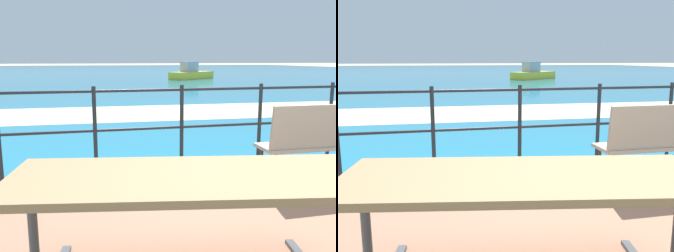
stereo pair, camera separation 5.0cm
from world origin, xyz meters
The scene contains 6 objects.
sea_water centered at (0.00, 40.00, 0.01)m, with size 90.00×90.00×0.01m, color teal.
beach_strip centered at (0.00, 8.00, 0.01)m, with size 54.00×2.90×0.01m, color beige.
picnic_table centered at (-0.57, 0.14, 0.65)m, with size 2.10×1.71×0.78m.
park_bench centered at (1.50, 1.68, 0.61)m, with size 1.62×0.42×0.92m.
railing_fence centered at (0.00, 2.40, 0.72)m, with size 5.94×0.04×1.08m.
boat_near centered at (6.63, 23.65, 0.40)m, with size 4.01×3.28×1.25m.
Camera 1 is at (-1.10, -1.57, 1.43)m, focal length 38.79 mm.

